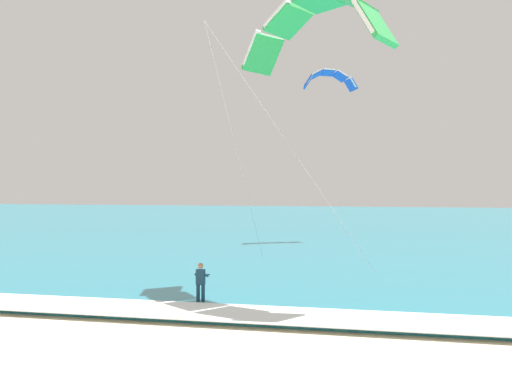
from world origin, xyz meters
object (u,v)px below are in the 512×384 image
(surfboard, at_px, (201,306))
(kite_distant, at_px, (329,78))
(kite_primary, at_px, (315,21))
(kitesurfer, at_px, (201,282))

(surfboard, height_order, kite_distant, kite_distant)
(surfboard, height_order, kite_primary, kite_primary)
(kite_primary, bearing_deg, kite_distant, 95.78)
(kitesurfer, distance_m, kite_primary, 12.71)
(kitesurfer, xyz_separation_m, kite_distant, (1.09, 31.20, 13.18))
(kitesurfer, height_order, kite_distant, kite_distant)
(surfboard, xyz_separation_m, kite_primary, (3.75, 4.85, 12.06))
(kite_primary, xyz_separation_m, kite_distant, (-2.67, 26.37, 2.03))
(surfboard, distance_m, kitesurfer, 0.91)
(kite_primary, distance_m, kite_distant, 26.58)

